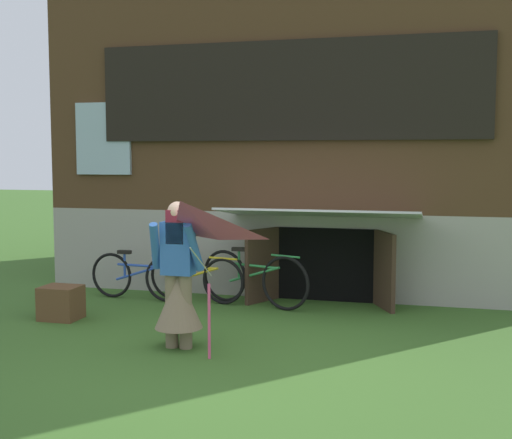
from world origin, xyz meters
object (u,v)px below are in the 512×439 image
Objects in this scene: bicycle_yellow at (196,278)px; bicycle_blue at (138,276)px; kite at (181,242)px; person at (178,287)px; bicycle_green at (254,278)px; wooden_crate at (61,303)px.

bicycle_blue reaches higher than bicycle_yellow.
kite is 3.35m from bicycle_blue.
bicycle_green is at bearing 77.41° from person.
bicycle_yellow is 0.98× the size of bicycle_blue.
person is 0.84m from kite.
bicycle_green is 0.88m from bicycle_yellow.
kite is at bearing -71.05° from bicycle_green.
wooden_crate is (-0.45, -1.34, -0.13)m from bicycle_blue.
bicycle_blue is at bearing -159.97° from bicycle_green.
person is 2.64m from bicycle_blue.
wooden_crate is at bearing 147.37° from kite.
kite is 3.09× the size of wooden_crate.
bicycle_yellow is 3.19× the size of wooden_crate.
person is at bearing -63.05° from bicycle_yellow.
wooden_crate is at bearing 150.73° from person.
bicycle_blue is (-1.73, -0.03, -0.04)m from bicycle_green.
bicycle_green is at bearing 7.11° from bicycle_yellow.
bicycle_yellow is 1.95m from wooden_crate.
person reaches higher than bicycle_yellow.
person is 2.38m from bicycle_yellow.
kite reaches higher than bicycle_yellow.
person reaches higher than kite.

